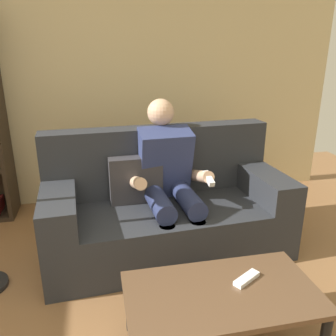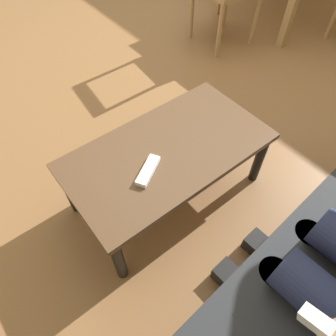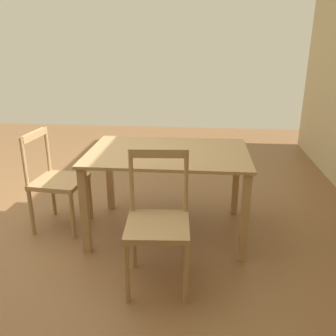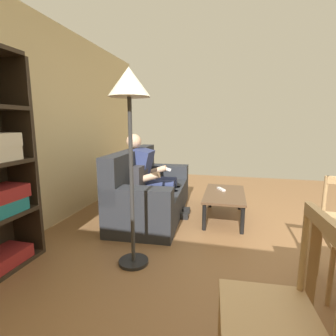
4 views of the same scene
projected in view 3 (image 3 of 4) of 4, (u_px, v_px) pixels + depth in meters
The scene contains 4 objects.
ground_plane at pixel (38, 230), 3.24m from camera, with size 8.18×8.18×0.00m, color brown.
dining_table at pixel (168, 164), 3.01m from camera, with size 1.33×0.89×0.75m.
dining_chair_near_wall at pixel (158, 223), 2.40m from camera, with size 0.45×0.45×0.94m.
dining_chair_facing_couch at pixel (56, 181), 3.17m from camera, with size 0.46×0.46×0.88m.
Camera 3 is at (-1.44, 2.73, 1.63)m, focal length 38.20 mm.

